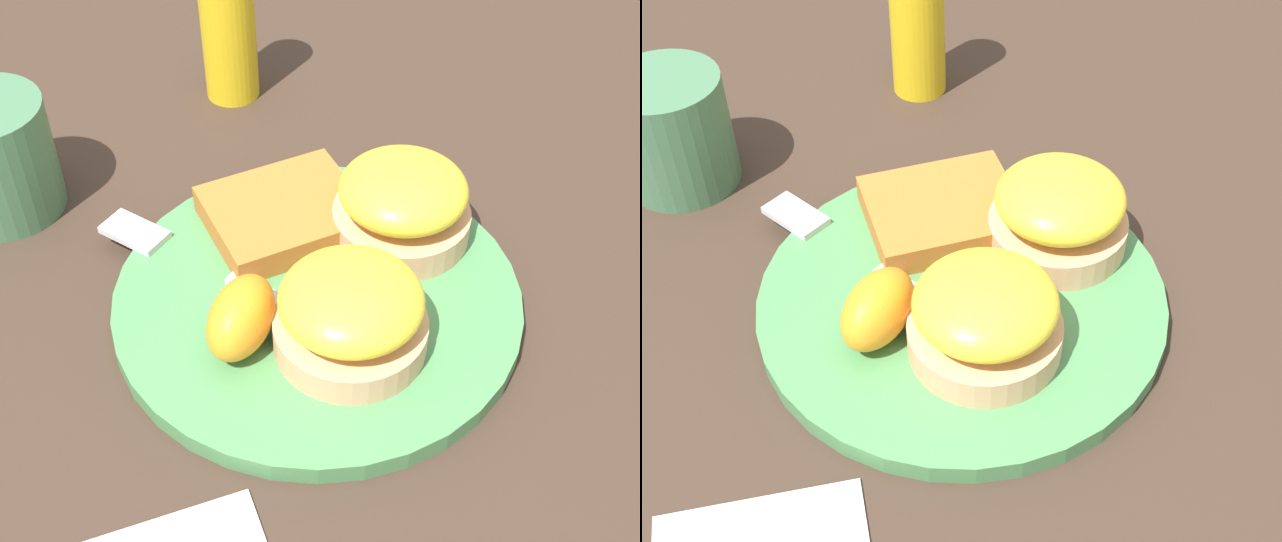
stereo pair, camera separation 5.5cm
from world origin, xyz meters
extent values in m
plane|color=#38281E|center=(0.00, 0.00, 0.00)|extent=(1.10, 1.10, 0.00)
cylinder|color=#47844C|center=(0.00, 0.00, 0.01)|extent=(0.26, 0.26, 0.01)
cylinder|color=tan|center=(-0.02, 0.04, 0.02)|extent=(0.09, 0.09, 0.02)
ellipsoid|color=yellow|center=(-0.02, 0.04, 0.05)|extent=(0.09, 0.09, 0.04)
cylinder|color=tan|center=(-0.06, -0.06, 0.02)|extent=(0.09, 0.09, 0.02)
ellipsoid|color=yellow|center=(-0.06, -0.06, 0.05)|extent=(0.09, 0.09, 0.04)
cube|color=#B36528|center=(0.02, -0.06, 0.02)|extent=(0.13, 0.12, 0.02)
ellipsoid|color=orange|center=(0.04, 0.04, 0.04)|extent=(0.05, 0.07, 0.04)
cube|color=silver|center=(0.01, 0.02, 0.02)|extent=(0.10, 0.07, 0.00)
cube|color=silver|center=(0.12, -0.06, 0.02)|extent=(0.05, 0.04, 0.00)
cylinder|color=gold|center=(0.07, -0.25, 0.07)|extent=(0.04, 0.04, 0.13)
camera|label=1|loc=(0.00, 0.39, 0.43)|focal=50.00mm
camera|label=2|loc=(-0.05, 0.39, 0.43)|focal=50.00mm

